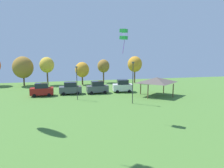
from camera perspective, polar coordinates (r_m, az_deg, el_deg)
The scene contains 13 objects.
kite_flying_2 at distance 24.64m, azimuth 3.37°, elevation 13.98°, with size 1.06×1.06×2.95m.
parked_car_leftmost at distance 40.56m, azimuth -19.40°, elevation -1.56°, with size 4.32×2.13×2.52m.
parked_car_second_from_left at distance 40.73m, azimuth -11.78°, elevation -1.20°, with size 4.38×2.03×2.46m.
parked_car_third_from_left at distance 40.76m, azimuth -4.21°, elevation -0.99°, with size 4.49×2.20×2.51m.
parked_car_rightmost_in_row at distance 41.97m, azimuth 3.05°, elevation -0.59°, with size 4.17×2.32×2.64m.
park_pavilion at distance 39.20m, azimuth 12.63°, elevation 1.12°, with size 6.44×5.06×3.60m.
light_post_0 at distance 35.63m, azimuth -9.99°, elevation 0.85°, with size 0.36×0.20×5.95m.
light_post_1 at distance 32.65m, azimuth 5.95°, elevation 1.01°, with size 0.36×0.20×6.90m.
treeline_tree_1 at distance 53.54m, azimuth -24.09°, elevation 4.36°, with size 4.86×4.86×7.25m.
treeline_tree_2 at distance 52.50m, azimuth -18.11°, elevation 5.17°, with size 3.54×3.54×7.04m.
treeline_tree_3 at distance 51.09m, azimuth -8.52°, elevation 4.05°, with size 3.51×3.51×5.79m.
treeline_tree_4 at distance 53.72m, azimuth -2.45°, elevation 5.12°, with size 3.21×3.21×6.30m.
treeline_tree_5 at distance 54.15m, azimuth 6.53°, elevation 5.64°, with size 3.83×3.83×7.13m.
Camera 1 is at (-3.24, 2.33, 8.73)m, focal length 32.00 mm.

